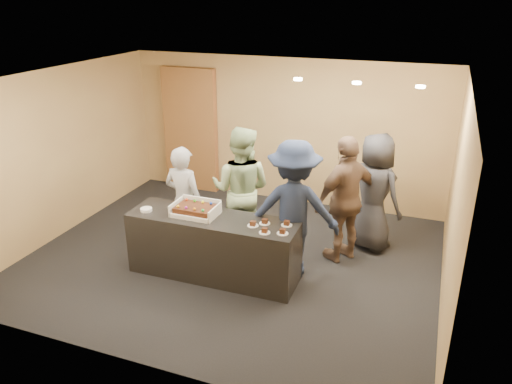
# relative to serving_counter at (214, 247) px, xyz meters

# --- Properties ---
(room) EXTENTS (6.04, 6.00, 2.70)m
(room) POSITION_rel_serving_counter_xyz_m (0.06, 0.53, 0.90)
(room) COLOR black
(room) RESTS_ON ground
(serving_counter) EXTENTS (2.41, 0.73, 0.90)m
(serving_counter) POSITION_rel_serving_counter_xyz_m (0.00, 0.00, 0.00)
(serving_counter) COLOR black
(serving_counter) RESTS_ON floor
(storage_cabinet) EXTENTS (1.11, 0.15, 2.44)m
(storage_cabinet) POSITION_rel_serving_counter_xyz_m (-1.86, 2.94, 0.77)
(storage_cabinet) COLOR brown
(storage_cabinet) RESTS_ON floor
(cake_box) EXTENTS (0.62, 0.43, 0.18)m
(cake_box) POSITION_rel_serving_counter_xyz_m (-0.26, 0.02, 0.49)
(cake_box) COLOR white
(cake_box) RESTS_ON serving_counter
(sheet_cake) EXTENTS (0.53, 0.36, 0.11)m
(sheet_cake) POSITION_rel_serving_counter_xyz_m (-0.26, 0.00, 0.55)
(sheet_cake) COLOR #3A1E0D
(sheet_cake) RESTS_ON cake_box
(plate_stack) EXTENTS (0.17, 0.17, 0.04)m
(plate_stack) POSITION_rel_serving_counter_xyz_m (-0.97, -0.13, 0.47)
(plate_stack) COLOR white
(plate_stack) RESTS_ON serving_counter
(slice_a) EXTENTS (0.15, 0.15, 0.07)m
(slice_a) POSITION_rel_serving_counter_xyz_m (0.61, -0.05, 0.47)
(slice_a) COLOR white
(slice_a) RESTS_ON serving_counter
(slice_b) EXTENTS (0.15, 0.15, 0.07)m
(slice_b) POSITION_rel_serving_counter_xyz_m (0.73, 0.07, 0.47)
(slice_b) COLOR white
(slice_b) RESTS_ON serving_counter
(slice_c) EXTENTS (0.15, 0.15, 0.07)m
(slice_c) POSITION_rel_serving_counter_xyz_m (0.82, -0.19, 0.47)
(slice_c) COLOR white
(slice_c) RESTS_ON serving_counter
(slice_d) EXTENTS (0.15, 0.15, 0.07)m
(slice_d) POSITION_rel_serving_counter_xyz_m (1.02, 0.12, 0.47)
(slice_d) COLOR white
(slice_d) RESTS_ON serving_counter
(slice_e) EXTENTS (0.15, 0.15, 0.07)m
(slice_e) POSITION_rel_serving_counter_xyz_m (1.05, -0.13, 0.47)
(slice_e) COLOR white
(slice_e) RESTS_ON serving_counter
(person_server_grey) EXTENTS (0.66, 0.46, 1.71)m
(person_server_grey) POSITION_rel_serving_counter_xyz_m (-0.69, 0.45, 0.41)
(person_server_grey) COLOR #9C9DA1
(person_server_grey) RESTS_ON floor
(person_sage_man) EXTENTS (1.00, 0.81, 1.96)m
(person_sage_man) POSITION_rel_serving_counter_xyz_m (0.05, 0.91, 0.53)
(person_sage_man) COLOR #97B07F
(person_sage_man) RESTS_ON floor
(person_navy_man) EXTENTS (1.41, 1.01, 1.98)m
(person_navy_man) POSITION_rel_serving_counter_xyz_m (1.02, 0.45, 0.54)
(person_navy_man) COLOR #1B2540
(person_navy_man) RESTS_ON floor
(person_brown_extra) EXTENTS (1.05, 1.18, 1.92)m
(person_brown_extra) POSITION_rel_serving_counter_xyz_m (1.61, 1.13, 0.51)
(person_brown_extra) COLOR brown
(person_brown_extra) RESTS_ON floor
(person_dark_suit) EXTENTS (1.08, 0.96, 1.85)m
(person_dark_suit) POSITION_rel_serving_counter_xyz_m (1.95, 1.65, 0.48)
(person_dark_suit) COLOR #24252A
(person_dark_suit) RESTS_ON floor
(ceiling_spotlights) EXTENTS (1.72, 0.12, 0.03)m
(ceiling_spotlights) POSITION_rel_serving_counter_xyz_m (1.66, 1.03, 2.22)
(ceiling_spotlights) COLOR #FFEAC6
(ceiling_spotlights) RESTS_ON ceiling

